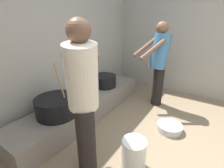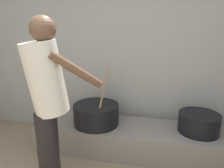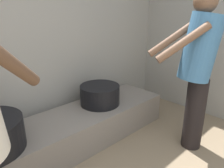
{
  "view_description": "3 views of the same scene",
  "coord_description": "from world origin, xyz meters",
  "views": [
    {
      "loc": [
        -1.51,
        0.2,
        1.58
      ],
      "look_at": [
        0.49,
        1.52,
        0.64
      ],
      "focal_mm": 26.0,
      "sensor_mm": 36.0,
      "label": 1
    },
    {
      "loc": [
        0.44,
        -0.29,
        1.48
      ],
      "look_at": [
        0.05,
        1.41,
        1.02
      ],
      "focal_mm": 31.9,
      "sensor_mm": 36.0,
      "label": 2
    },
    {
      "loc": [
        -0.58,
        0.2,
        1.42
      ],
      "look_at": [
        0.63,
        1.46,
        0.8
      ],
      "focal_mm": 34.98,
      "sensor_mm": 36.0,
      "label": 3
    }
  ],
  "objects": [
    {
      "name": "block_enclosure_rear",
      "position": [
        0.0,
        2.48,
        1.11
      ],
      "size": [
        5.01,
        0.2,
        2.22
      ],
      "primitive_type": "cube",
      "color": "#9E998E",
      "rests_on": "ground_plane"
    },
    {
      "name": "hearth_ledge",
      "position": [
        0.34,
        1.96,
        0.17
      ],
      "size": [
        2.72,
        0.6,
        0.35
      ],
      "primitive_type": "cube",
      "color": "slate",
      "rests_on": "ground_plane"
    },
    {
      "name": "cooking_pot_main",
      "position": [
        -0.27,
        1.93,
        0.48
      ],
      "size": [
        0.57,
        0.57,
        0.71
      ],
      "color": "black",
      "rests_on": "hearth_ledge"
    },
    {
      "name": "cooking_pot_secondary",
      "position": [
        0.95,
        1.99,
        0.46
      ],
      "size": [
        0.46,
        0.46,
        0.23
      ],
      "color": "black",
      "rests_on": "hearth_ledge"
    },
    {
      "name": "cook_in_cream_shirt",
      "position": [
        -0.49,
        1.21,
        0.92
      ],
      "size": [
        0.71,
        0.69,
        1.61
      ],
      "color": "black",
      "rests_on": "ground_plane"
    }
  ]
}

